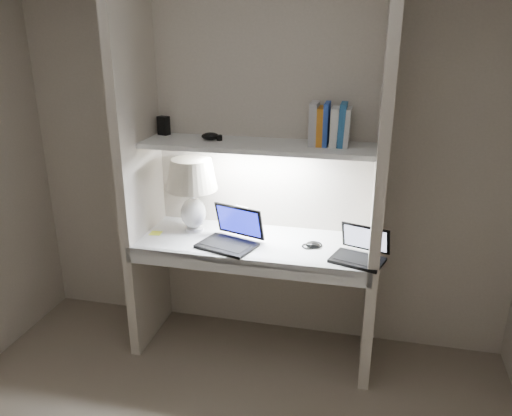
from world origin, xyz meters
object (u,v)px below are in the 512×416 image
(table_lamp, at_px, (192,183))
(laptop_main, at_px, (231,236))
(laptop_netbook, at_px, (360,252))
(speaker, at_px, (240,217))
(book_row, at_px, (330,125))

(table_lamp, relative_size, laptop_main, 1.19)
(table_lamp, height_order, laptop_netbook, table_lamp)
(speaker, bearing_deg, table_lamp, -136.06)
(table_lamp, xyz_separation_m, speaker, (0.28, 0.12, -0.25))
(laptop_netbook, relative_size, speaker, 2.50)
(laptop_main, height_order, speaker, laptop_main)
(laptop_main, distance_m, book_row, 0.88)
(laptop_netbook, bearing_deg, speaker, 176.16)
(table_lamp, relative_size, laptop_netbook, 1.38)
(table_lamp, distance_m, book_row, 0.93)
(laptop_netbook, bearing_deg, book_row, 149.67)
(table_lamp, height_order, laptop_main, table_lamp)
(laptop_main, relative_size, book_row, 1.62)
(laptop_main, bearing_deg, speaker, 112.02)
(speaker, height_order, book_row, book_row)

